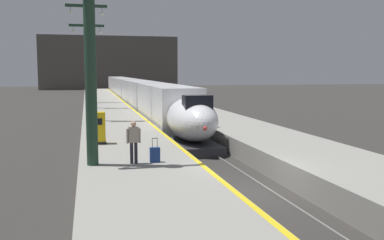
% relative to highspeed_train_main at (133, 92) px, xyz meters
% --- Properties ---
extents(ground_plane, '(260.00, 260.00, 0.00)m').
position_rel_highspeed_train_main_xyz_m(ground_plane, '(0.00, -43.28, -1.98)').
color(ground_plane, '#33302D').
extents(platform_left, '(4.80, 110.00, 1.05)m').
position_rel_highspeed_train_main_xyz_m(platform_left, '(-4.05, -18.53, -1.45)').
color(platform_left, gray).
rests_on(platform_left, ground).
extents(platform_right, '(4.80, 110.00, 1.05)m').
position_rel_highspeed_train_main_xyz_m(platform_right, '(4.05, -18.53, -1.45)').
color(platform_right, gray).
rests_on(platform_right, ground).
extents(platform_left_safety_stripe, '(0.20, 107.80, 0.01)m').
position_rel_highspeed_train_main_xyz_m(platform_left_safety_stripe, '(-1.77, -18.53, -0.92)').
color(platform_left_safety_stripe, yellow).
rests_on(platform_left_safety_stripe, platform_left).
extents(rail_main_left, '(0.08, 110.00, 0.12)m').
position_rel_highspeed_train_main_xyz_m(rail_main_left, '(-0.75, -15.78, -1.92)').
color(rail_main_left, slate).
rests_on(rail_main_left, ground).
extents(rail_main_right, '(0.08, 110.00, 0.12)m').
position_rel_highspeed_train_main_xyz_m(rail_main_right, '(0.75, -15.78, -1.92)').
color(rail_main_right, slate).
rests_on(rail_main_right, ground).
extents(highspeed_train_main, '(2.92, 74.91, 3.60)m').
position_rel_highspeed_train_main_xyz_m(highspeed_train_main, '(0.00, 0.00, 0.00)').
color(highspeed_train_main, silver).
rests_on(highspeed_train_main, ground).
extents(station_column_near, '(4.00, 0.68, 8.77)m').
position_rel_highspeed_train_main_xyz_m(station_column_near, '(-5.90, -41.65, 4.38)').
color(station_column_near, '#1E3828').
rests_on(station_column_near, platform_left).
extents(station_column_mid, '(4.00, 0.68, 10.26)m').
position_rel_highspeed_train_main_xyz_m(station_column_mid, '(-5.90, -25.85, 5.17)').
color(station_column_mid, '#1E3828').
rests_on(station_column_mid, platform_left).
extents(station_column_far, '(4.00, 0.68, 10.25)m').
position_rel_highspeed_train_main_xyz_m(station_column_far, '(-5.90, -14.11, 5.16)').
color(station_column_far, '#1E3828').
rests_on(station_column_far, platform_left).
extents(station_column_distant, '(4.00, 0.68, 9.18)m').
position_rel_highspeed_train_main_xyz_m(station_column_distant, '(-5.90, -5.99, 4.60)').
color(station_column_distant, '#1E3828').
rests_on(station_column_distant, platform_left).
extents(passenger_near_edge, '(0.57, 0.25, 1.69)m').
position_rel_highspeed_train_main_xyz_m(passenger_near_edge, '(-4.32, -41.78, 0.06)').
color(passenger_near_edge, '#23232D').
rests_on(passenger_near_edge, platform_left).
extents(rolling_suitcase, '(0.40, 0.22, 0.98)m').
position_rel_highspeed_train_main_xyz_m(rolling_suitcase, '(-3.47, -41.72, -0.62)').
color(rolling_suitcase, navy).
rests_on(rolling_suitcase, platform_left).
extents(ticket_machine_yellow, '(0.76, 0.62, 1.60)m').
position_rel_highspeed_train_main_xyz_m(ticket_machine_yellow, '(-5.55, -36.56, -0.18)').
color(ticket_machine_yellow, yellow).
rests_on(ticket_machine_yellow, platform_left).
extents(terminus_back_wall, '(36.00, 2.00, 14.00)m').
position_rel_highspeed_train_main_xyz_m(terminus_back_wall, '(0.00, 58.72, 5.02)').
color(terminus_back_wall, '#4C4742').
rests_on(terminus_back_wall, ground).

